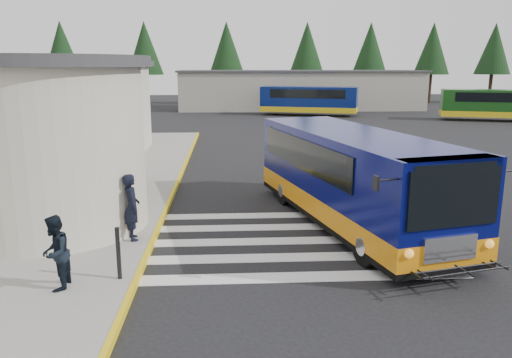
{
  "coord_description": "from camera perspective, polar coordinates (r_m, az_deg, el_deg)",
  "views": [
    {
      "loc": [
        -2.0,
        -13.64,
        4.68
      ],
      "look_at": [
        -1.25,
        -0.5,
        1.69
      ],
      "focal_mm": 35.0,
      "sensor_mm": 36.0,
      "label": 1
    }
  ],
  "objects": [
    {
      "name": "ground",
      "position": [
        14.56,
        4.83,
        -5.98
      ],
      "size": [
        140.0,
        140.0,
        0.0
      ],
      "primitive_type": "plane",
      "color": "black",
      "rests_on": "ground"
    },
    {
      "name": "sidewalk",
      "position": [
        19.53,
        -24.17,
        -1.97
      ],
      "size": [
        10.0,
        34.0,
        0.15
      ],
      "primitive_type": "cube",
      "color": "gray",
      "rests_on": "ground"
    },
    {
      "name": "curb_strip",
      "position": [
        18.35,
        -9.58,
        -1.89
      ],
      "size": [
        0.12,
        34.0,
        0.16
      ],
      "primitive_type": "cube",
      "color": "yellow",
      "rests_on": "ground"
    },
    {
      "name": "station_building",
      "position": [
        22.47,
        -26.58,
        6.08
      ],
      "size": [
        12.7,
        18.7,
        4.8
      ],
      "color": "beige",
      "rests_on": "ground"
    },
    {
      "name": "crosswalk",
      "position": [
        13.75,
        3.22,
        -7.08
      ],
      "size": [
        8.0,
        5.35,
        0.01
      ],
      "color": "silver",
      "rests_on": "ground"
    },
    {
      "name": "depot_building",
      "position": [
        56.28,
        4.98,
        10.15
      ],
      "size": [
        26.4,
        8.4,
        4.2
      ],
      "color": "gray",
      "rests_on": "ground"
    },
    {
      "name": "tree_line",
      "position": [
        64.22,
        4.28,
        14.65
      ],
      "size": [
        58.4,
        4.4,
        10.0
      ],
      "color": "black",
      "rests_on": "ground"
    },
    {
      "name": "transit_bus",
      "position": [
        15.09,
        10.89,
        -0.24
      ],
      "size": [
        5.11,
        10.18,
        2.79
      ],
      "rotation": [
        0.0,
        0.0,
        0.23
      ],
      "color": "#060A4D",
      "rests_on": "ground"
    },
    {
      "name": "pedestrian_a",
      "position": [
        13.58,
        -14.02,
        -3.12
      ],
      "size": [
        0.61,
        0.75,
        1.78
      ],
      "primitive_type": "imported",
      "rotation": [
        0.0,
        0.0,
        1.89
      ],
      "color": "black",
      "rests_on": "sidewalk"
    },
    {
      "name": "pedestrian_b",
      "position": [
        11.12,
        -21.98,
        -7.83
      ],
      "size": [
        0.6,
        0.77,
        1.57
      ],
      "primitive_type": "imported",
      "rotation": [
        0.0,
        0.0,
        -1.57
      ],
      "color": "black",
      "rests_on": "sidewalk"
    },
    {
      "name": "bollard",
      "position": [
        11.27,
        -15.46,
        -8.17
      ],
      "size": [
        0.1,
        0.1,
        1.17
      ],
      "primitive_type": "cylinder",
      "color": "black",
      "rests_on": "sidewalk"
    },
    {
      "name": "far_bus_a",
      "position": [
        48.65,
        6.07,
        9.04
      ],
      "size": [
        9.47,
        5.23,
        2.35
      ],
      "rotation": [
        0.0,
        0.0,
        1.26
      ],
      "color": "#07175B",
      "rests_on": "ground"
    },
    {
      "name": "far_bus_b",
      "position": [
        48.35,
        25.69,
        7.79
      ],
      "size": [
        9.23,
        5.16,
        2.3
      ],
      "rotation": [
        0.0,
        0.0,
        1.25
      ],
      "color": "#134211",
      "rests_on": "ground"
    }
  ]
}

